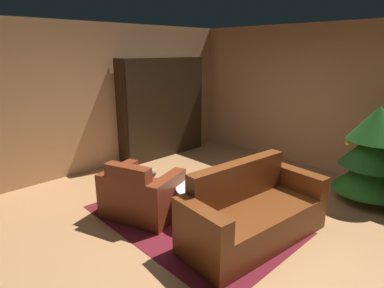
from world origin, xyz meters
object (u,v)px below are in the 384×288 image
object	(u,v)px
bookshelf_unit	(167,107)
coffee_table	(203,190)
armchair_red	(141,195)
bottle_on_table	(219,182)
book_stack_on_table	(205,186)
couch_red	(252,214)
decorated_tree	(373,153)

from	to	relation	value
bookshelf_unit	coffee_table	bearing A→B (deg)	-30.46
armchair_red	bottle_on_table	size ratio (longest dim) A/B	4.93
coffee_table	book_stack_on_table	world-z (taller)	book_stack_on_table
book_stack_on_table	bottle_on_table	world-z (taller)	bottle_on_table
couch_red	bottle_on_table	distance (m)	0.59
bottle_on_table	couch_red	bearing A→B (deg)	-0.13
coffee_table	book_stack_on_table	xyz separation A→B (m)	(0.05, -0.03, 0.09)
book_stack_on_table	decorated_tree	xyz separation A→B (m)	(1.26, 2.23, 0.24)
armchair_red	decorated_tree	distance (m)	3.40
bookshelf_unit	armchair_red	bearing A→B (deg)	-47.28
bottle_on_table	decorated_tree	world-z (taller)	decorated_tree
bottle_on_table	decorated_tree	distance (m)	2.38
book_stack_on_table	couch_red	bearing A→B (deg)	12.11
armchair_red	couch_red	bearing A→B (deg)	24.63
bookshelf_unit	couch_red	bearing A→B (deg)	-23.07
couch_red	bottle_on_table	world-z (taller)	couch_red
armchair_red	bottle_on_table	bearing A→B (deg)	37.01
bookshelf_unit	book_stack_on_table	bearing A→B (deg)	-30.50
bottle_on_table	coffee_table	bearing A→B (deg)	-146.85
bookshelf_unit	book_stack_on_table	distance (m)	3.04
decorated_tree	bottle_on_table	bearing A→B (deg)	-118.71
book_stack_on_table	decorated_tree	bearing A→B (deg)	60.50
bookshelf_unit	armchair_red	xyz separation A→B (m)	(1.86, -2.02, -0.73)
couch_red	decorated_tree	bearing A→B (deg)	73.93
armchair_red	bookshelf_unit	bearing A→B (deg)	132.72
armchair_red	book_stack_on_table	size ratio (longest dim) A/B	5.32
bookshelf_unit	armchair_red	distance (m)	2.84
coffee_table	decorated_tree	distance (m)	2.58
book_stack_on_table	decorated_tree	world-z (taller)	decorated_tree
decorated_tree	coffee_table	bearing A→B (deg)	-120.84
couch_red	book_stack_on_table	size ratio (longest dim) A/B	8.80
couch_red	bottle_on_table	size ratio (longest dim) A/B	8.14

